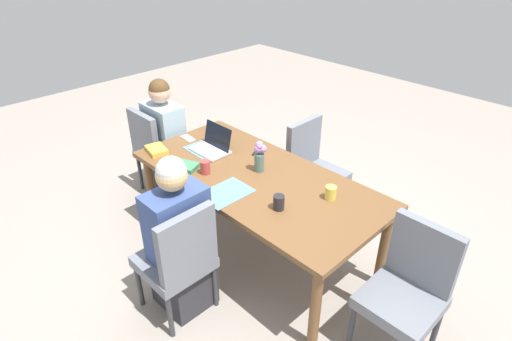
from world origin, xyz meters
TOP-DOWN VIEW (x-y plane):
  - ground_plane at (0.00, 0.00)m, footprint 10.00×10.00m
  - dining_table at (0.00, 0.00)m, footprint 2.02×0.95m
  - chair_far_left_near at (-0.11, 0.81)m, footprint 0.44×0.44m
  - person_far_left_near at (-0.04, 0.75)m, footprint 0.36×0.40m
  - chair_head_right_left_mid at (1.32, 0.07)m, footprint 0.44×0.44m
  - person_head_right_left_mid at (1.26, -0.01)m, footprint 0.40×0.36m
  - chair_head_left_left_far at (-1.29, -0.04)m, footprint 0.44×0.44m
  - chair_near_right_near at (0.05, -0.77)m, footprint 0.44×0.44m
  - flower_vase at (0.04, -0.08)m, footprint 0.09×0.09m
  - placemat_far_left_near at (-0.02, 0.32)m, footprint 0.26×0.36m
  - placemat_head_right_left_mid at (0.60, -0.00)m, footprint 0.37×0.27m
  - laptop_head_right_left_mid at (0.56, -0.03)m, footprint 0.32×0.22m
  - coffee_mug_near_left at (0.31, 0.25)m, footprint 0.08×0.08m
  - coffee_mug_near_right at (-0.58, -0.16)m, footprint 0.08×0.08m
  - coffee_mug_centre_left at (-0.41, 0.19)m, footprint 0.08×0.08m
  - book_red_cover at (0.48, 0.31)m, footprint 0.24×0.20m
  - book_blue_cover at (0.87, 0.32)m, footprint 0.23×0.18m
  - phone_black at (0.26, -0.29)m, footprint 0.13×0.17m
  - phone_silver at (0.89, -0.02)m, footprint 0.16×0.09m

SIDE VIEW (x-z plane):
  - ground_plane at x=0.00m, z-range 0.00..0.00m
  - chair_far_left_near at x=-0.11m, z-range 0.05..0.95m
  - chair_head_right_left_mid at x=1.32m, z-range 0.05..0.95m
  - chair_head_left_left_far at x=-1.29m, z-range 0.05..0.95m
  - chair_near_right_near at x=0.05m, z-range 0.05..0.95m
  - person_far_left_near at x=-0.04m, z-range -0.07..1.12m
  - person_head_right_left_mid at x=1.26m, z-range -0.07..1.12m
  - dining_table at x=0.00m, z-range 0.29..1.02m
  - placemat_far_left_near at x=-0.02m, z-range 0.73..0.73m
  - placemat_head_right_left_mid at x=0.60m, z-range 0.73..0.73m
  - phone_black at x=0.26m, z-range 0.73..0.74m
  - phone_silver at x=0.89m, z-range 0.73..0.74m
  - book_red_cover at x=0.48m, z-range 0.73..0.76m
  - book_blue_cover at x=0.87m, z-range 0.73..0.77m
  - laptop_head_right_left_mid at x=0.56m, z-range 0.67..0.88m
  - coffee_mug_near_right at x=-0.58m, z-range 0.73..0.83m
  - coffee_mug_centre_left at x=-0.41m, z-range 0.73..0.83m
  - coffee_mug_near_left at x=0.31m, z-range 0.73..0.84m
  - flower_vase at x=0.04m, z-range 0.75..1.00m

